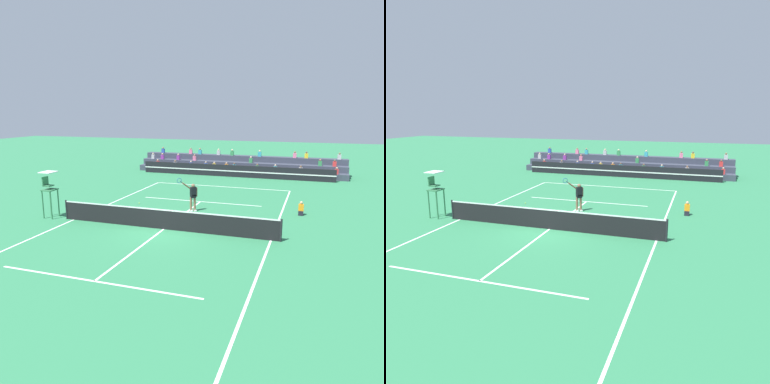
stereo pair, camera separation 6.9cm
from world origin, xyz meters
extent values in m
plane|color=#2D7A4C|center=(0.00, 0.00, 0.00)|extent=(120.00, 120.00, 0.00)
cube|color=white|center=(0.00, 11.90, 0.00)|extent=(11.00, 0.10, 0.01)
cube|color=white|center=(-5.50, 0.00, 0.00)|extent=(0.10, 23.80, 0.01)
cube|color=white|center=(5.50, 0.00, 0.00)|extent=(0.10, 23.80, 0.01)
cube|color=white|center=(0.00, -6.43, 0.00)|extent=(8.25, 0.10, 0.01)
cube|color=white|center=(0.00, 6.43, 0.00)|extent=(8.25, 0.10, 0.01)
cube|color=white|center=(0.00, 0.00, 0.00)|extent=(0.10, 12.85, 0.01)
cylinder|color=black|center=(-5.95, 0.00, 0.55)|extent=(0.10, 0.10, 1.10)
cylinder|color=black|center=(5.95, 0.00, 0.55)|extent=(0.10, 0.10, 1.10)
cube|color=black|center=(0.00, 0.00, 0.50)|extent=(11.90, 0.02, 1.00)
cube|color=white|center=(0.00, 0.00, 1.03)|extent=(11.90, 0.04, 0.06)
cube|color=black|center=(0.00, 16.80, 0.55)|extent=(18.00, 0.24, 1.10)
cube|color=white|center=(0.00, 16.67, 0.55)|extent=(18.00, 0.02, 0.10)
cube|color=#383D4C|center=(0.00, 18.08, 0.28)|extent=(20.20, 0.95, 0.55)
cube|color=silver|center=(5.96, 17.91, 0.77)|extent=(0.32, 0.22, 0.44)
sphere|color=brown|center=(5.96, 17.91, 1.09)|extent=(0.18, 0.18, 0.18)
cube|color=#2D4CA5|center=(-3.03, 17.91, 0.77)|extent=(0.32, 0.22, 0.44)
sphere|color=beige|center=(-3.03, 17.91, 1.09)|extent=(0.18, 0.18, 0.18)
cube|color=orange|center=(-0.96, 17.91, 0.77)|extent=(0.32, 0.22, 0.44)
sphere|color=tan|center=(-0.96, 17.91, 1.09)|extent=(0.18, 0.18, 0.18)
cube|color=#2D4CA5|center=(-4.57, 17.91, 0.77)|extent=(0.32, 0.22, 0.44)
sphere|color=beige|center=(-4.57, 17.91, 1.09)|extent=(0.18, 0.18, 0.18)
cube|color=red|center=(9.03, 17.91, 0.77)|extent=(0.32, 0.22, 0.44)
sphere|color=tan|center=(9.03, 17.91, 1.09)|extent=(0.18, 0.18, 0.18)
cube|color=#B2B2B7|center=(-6.26, 17.91, 0.77)|extent=(0.32, 0.22, 0.44)
sphere|color=brown|center=(-6.26, 17.91, 1.09)|extent=(0.18, 0.18, 0.18)
cube|color=#338C4C|center=(2.02, 17.91, 0.77)|extent=(0.32, 0.22, 0.44)
sphere|color=brown|center=(2.02, 17.91, 1.09)|extent=(0.18, 0.18, 0.18)
cube|color=teal|center=(-0.18, 17.91, 0.77)|extent=(0.32, 0.22, 0.44)
sphere|color=brown|center=(-0.18, 17.91, 1.09)|extent=(0.18, 0.18, 0.18)
cube|color=red|center=(-8.18, 17.91, 0.77)|extent=(0.32, 0.22, 0.44)
sphere|color=tan|center=(-8.18, 17.91, 1.09)|extent=(0.18, 0.18, 0.18)
cube|color=teal|center=(3.69, 17.91, 0.77)|extent=(0.32, 0.22, 0.44)
sphere|color=beige|center=(3.69, 17.91, 1.09)|extent=(0.18, 0.18, 0.18)
cube|color=yellow|center=(-2.18, 17.91, 0.77)|extent=(0.32, 0.22, 0.44)
sphere|color=beige|center=(-2.18, 17.91, 1.09)|extent=(0.18, 0.18, 0.18)
cube|color=#383D4C|center=(0.00, 19.03, 0.55)|extent=(20.20, 0.95, 1.10)
cube|color=red|center=(8.85, 18.86, 1.32)|extent=(0.32, 0.22, 0.44)
sphere|color=brown|center=(8.85, 18.86, 1.64)|extent=(0.18, 0.18, 0.18)
cube|color=pink|center=(-4.52, 18.86, 1.32)|extent=(0.32, 0.22, 0.44)
sphere|color=#9E7051|center=(-4.52, 18.86, 1.64)|extent=(0.18, 0.18, 0.18)
cube|color=purple|center=(-8.05, 18.86, 1.32)|extent=(0.32, 0.22, 0.44)
sphere|color=tan|center=(-8.05, 18.86, 1.64)|extent=(0.18, 0.18, 0.18)
cube|color=purple|center=(-6.28, 18.86, 1.32)|extent=(0.32, 0.22, 0.44)
sphere|color=beige|center=(-6.28, 18.86, 1.64)|extent=(0.18, 0.18, 0.18)
cube|color=#338C4C|center=(7.60, 18.86, 1.32)|extent=(0.32, 0.22, 0.44)
sphere|color=#9E7051|center=(7.60, 18.86, 1.64)|extent=(0.18, 0.18, 0.18)
cube|color=#B2B2B7|center=(-9.11, 18.86, 1.32)|extent=(0.32, 0.22, 0.44)
sphere|color=beige|center=(-9.11, 18.86, 1.64)|extent=(0.18, 0.18, 0.18)
cube|color=#338C4C|center=(1.23, 18.86, 1.32)|extent=(0.32, 0.22, 0.44)
sphere|color=beige|center=(1.23, 18.86, 1.64)|extent=(0.18, 0.18, 0.18)
cube|color=#383D4C|center=(0.00, 19.98, 0.83)|extent=(20.20, 0.95, 1.65)
cube|color=teal|center=(-4.24, 19.81, 1.87)|extent=(0.32, 0.22, 0.44)
sphere|color=#9E7051|center=(-4.24, 19.81, 2.19)|extent=(0.18, 0.18, 0.18)
cube|color=#B2B2B7|center=(-2.25, 19.81, 1.87)|extent=(0.32, 0.22, 0.44)
sphere|color=beige|center=(-2.25, 19.81, 2.19)|extent=(0.18, 0.18, 0.18)
cube|color=teal|center=(1.92, 19.81, 1.87)|extent=(0.32, 0.22, 0.44)
sphere|color=beige|center=(1.92, 19.81, 2.19)|extent=(0.18, 0.18, 0.18)
cube|color=#338C4C|center=(-0.85, 19.81, 1.87)|extent=(0.32, 0.22, 0.44)
sphere|color=beige|center=(-0.85, 19.81, 2.19)|extent=(0.18, 0.18, 0.18)
cube|color=#2D4CA5|center=(-8.37, 19.81, 1.87)|extent=(0.32, 0.22, 0.44)
sphere|color=#9E7051|center=(-8.37, 19.81, 2.19)|extent=(0.18, 0.18, 0.18)
cube|color=#B2B2B7|center=(9.26, 19.81, 1.87)|extent=(0.32, 0.22, 0.44)
sphere|color=brown|center=(9.26, 19.81, 2.19)|extent=(0.18, 0.18, 0.18)
cube|color=pink|center=(-5.25, 19.81, 1.87)|extent=(0.32, 0.22, 0.44)
sphere|color=#9E7051|center=(-5.25, 19.81, 2.19)|extent=(0.18, 0.18, 0.18)
cube|color=pink|center=(5.26, 19.81, 1.87)|extent=(0.32, 0.22, 0.44)
sphere|color=brown|center=(5.26, 19.81, 2.19)|extent=(0.18, 0.18, 0.18)
cube|color=yellow|center=(6.33, 19.81, 1.87)|extent=(0.32, 0.22, 0.44)
sphere|color=brown|center=(6.33, 19.81, 2.19)|extent=(0.18, 0.18, 0.18)
cylinder|color=#337047|center=(-6.72, 0.32, 0.80)|extent=(0.07, 0.07, 1.60)
cylinder|color=#337047|center=(-6.72, -0.32, 0.80)|extent=(0.07, 0.07, 1.60)
cylinder|color=#337047|center=(-7.28, 0.32, 0.80)|extent=(0.07, 0.07, 1.60)
cylinder|color=#337047|center=(-7.28, -0.32, 0.80)|extent=(0.07, 0.07, 1.60)
cube|color=#337047|center=(-7.00, 0.00, 1.63)|extent=(0.68, 0.76, 0.06)
cube|color=#337047|center=(-7.06, 0.00, 1.86)|extent=(0.44, 0.48, 0.06)
cube|color=#337047|center=(-7.26, 0.00, 2.11)|extent=(0.06, 0.48, 0.52)
cube|color=white|center=(-7.00, 0.00, 2.65)|extent=(0.76, 0.84, 0.04)
cube|color=black|center=(6.62, 5.07, 0.06)|extent=(0.28, 0.36, 0.12)
cube|color=black|center=(6.62, 5.07, 0.18)|extent=(0.28, 0.24, 0.18)
cube|color=orange|center=(6.62, 5.07, 0.47)|extent=(0.30, 0.18, 0.40)
sphere|color=tan|center=(6.62, 5.07, 0.76)|extent=(0.17, 0.17, 0.17)
cylinder|color=brown|center=(0.40, 3.94, 0.45)|extent=(0.14, 0.14, 0.90)
cylinder|color=brown|center=(0.19, 3.85, 0.45)|extent=(0.14, 0.14, 0.90)
cube|color=black|center=(0.32, 3.89, 0.94)|extent=(0.37, 0.37, 0.20)
cube|color=black|center=(0.32, 3.89, 1.24)|extent=(0.40, 0.40, 0.56)
sphere|color=brown|center=(0.32, 3.89, 1.60)|extent=(0.22, 0.22, 0.22)
cube|color=white|center=(0.43, 3.92, 0.04)|extent=(0.27, 0.27, 0.09)
cube|color=white|center=(0.22, 3.82, 0.04)|extent=(0.27, 0.27, 0.09)
cylinder|color=brown|center=(0.49, 4.06, 1.18)|extent=(0.09, 0.09, 0.56)
cylinder|color=brown|center=(-0.01, 3.57, 1.64)|extent=(0.44, 0.44, 0.43)
cylinder|color=black|center=(-0.24, 3.34, 1.88)|extent=(0.16, 0.16, 0.16)
torus|color=#1E4C99|center=(-0.34, 3.24, 1.99)|extent=(0.33, 0.32, 0.43)
sphere|color=#C6DB33|center=(-3.69, 4.58, 0.03)|extent=(0.07, 0.07, 0.07)
camera|label=1|loc=(7.32, -17.14, 5.99)|focal=35.00mm
camera|label=2|loc=(7.39, -17.12, 5.99)|focal=35.00mm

